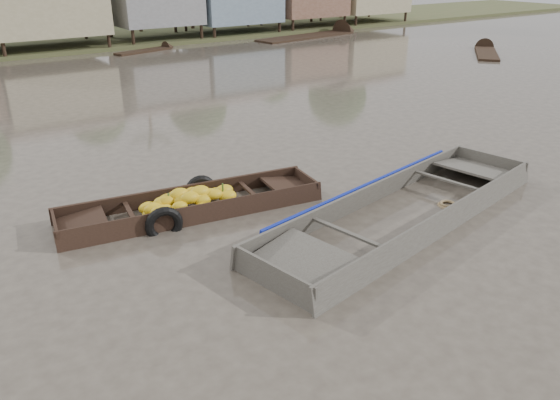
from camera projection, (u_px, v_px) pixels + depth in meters
ground at (314, 265)px, 10.23m from camera, size 120.00×120.00×0.00m
banana_boat at (189, 206)px, 12.24m from camera, size 6.07×2.33×0.84m
viewer_boat at (403, 215)px, 12.02m from camera, size 8.48×3.54×0.66m
distant_boats at (149, 58)px, 31.62m from camera, size 45.19×16.08×0.35m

